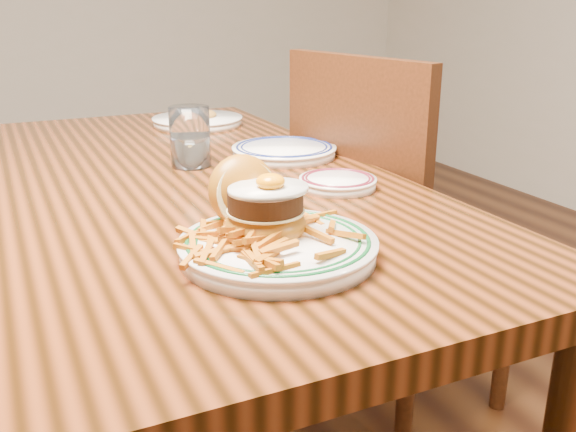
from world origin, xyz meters
name	(u,v)px	position (x,y,z in m)	size (l,w,h in m)	color
table	(180,216)	(0.00, 0.00, 0.66)	(0.85, 1.60, 0.75)	black
chair_right	(389,234)	(0.55, 0.01, 0.53)	(0.54, 0.54, 0.98)	#3F1D0D
main_plate	(272,230)	(0.01, -0.48, 0.79)	(0.29, 0.30, 0.14)	white
side_plate	(338,182)	(0.26, -0.22, 0.76)	(0.15, 0.15, 0.02)	white
rear_plate	(284,150)	(0.28, 0.07, 0.77)	(0.25, 0.25, 0.03)	white
water_glass	(190,140)	(0.05, 0.07, 0.81)	(0.09, 0.09, 0.13)	white
far_plate	(198,120)	(0.21, 0.53, 0.77)	(0.26, 0.26, 0.05)	white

